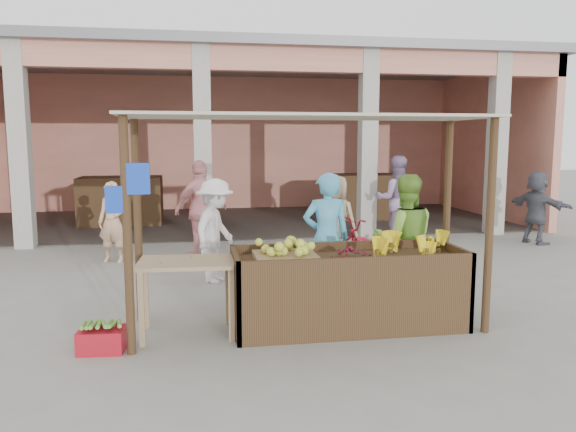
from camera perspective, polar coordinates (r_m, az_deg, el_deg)
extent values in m
plane|color=slate|center=(6.48, 1.70, -11.36)|extent=(60.00, 60.00, 0.00)
cube|color=#EC907B|center=(17.44, -5.70, 7.33)|extent=(14.00, 0.20, 4.00)
cube|color=#EC907B|center=(16.61, 19.74, 6.90)|extent=(0.20, 6.00, 4.00)
cube|color=#EC907B|center=(11.82, -3.81, 15.67)|extent=(14.00, 0.30, 0.50)
cube|color=slate|center=(14.68, -5.00, 15.48)|extent=(14.40, 6.40, 0.20)
cube|color=#BAB7AA|center=(12.10, -25.58, 6.44)|extent=(0.35, 0.35, 4.00)
cube|color=#BAB7AA|center=(11.65, -8.67, 7.08)|extent=(0.35, 0.35, 4.00)
cube|color=#BAB7AA|center=(12.23, 8.09, 7.12)|extent=(0.35, 0.35, 4.00)
cube|color=#BAB7AA|center=(13.44, 20.46, 6.76)|extent=(0.35, 0.35, 4.00)
cube|color=#49331D|center=(14.69, -16.59, 1.50)|extent=(2.00, 1.20, 1.20)
cube|color=#49331D|center=(15.32, 8.33, 1.98)|extent=(2.00, 1.20, 1.20)
cube|color=#49331D|center=(6.47, 6.10, -7.71)|extent=(2.60, 0.95, 0.80)
cylinder|color=#49331D|center=(5.66, -16.00, -2.15)|extent=(0.09, 0.09, 2.35)
cylinder|color=#49331D|center=(6.45, 19.80, -1.13)|extent=(0.09, 0.09, 2.35)
cylinder|color=#49331D|center=(6.70, -15.02, -0.62)|extent=(0.09, 0.09, 2.35)
cylinder|color=#49331D|center=(7.38, 15.82, 0.10)|extent=(0.09, 0.09, 2.35)
cube|color=beige|center=(6.21, 2.10, 10.06)|extent=(4.00, 1.35, 0.03)
cube|color=blue|center=(5.58, -14.99, 3.69)|extent=(0.22, 0.08, 0.30)
cube|color=blue|center=(5.63, -17.15, 1.60)|extent=(0.18, 0.07, 0.26)
cube|color=olive|center=(6.26, -0.28, -4.13)|extent=(0.69, 0.60, 0.06)
ellipsoid|color=#E5E443|center=(6.24, -0.28, -3.28)|extent=(0.59, 0.51, 0.13)
ellipsoid|color=maroon|center=(6.33, 6.36, -3.65)|extent=(0.47, 0.38, 0.15)
cube|color=tan|center=(6.17, -10.30, -4.66)|extent=(1.06, 0.74, 0.04)
cube|color=tan|center=(6.01, -14.68, -9.18)|extent=(0.06, 0.06, 0.79)
cube|color=tan|center=(6.00, -5.77, -9.00)|extent=(0.06, 0.06, 0.79)
cube|color=tan|center=(6.57, -14.24, -7.72)|extent=(0.06, 0.06, 0.79)
cube|color=tan|center=(6.56, -6.12, -7.55)|extent=(0.06, 0.06, 0.79)
cube|color=#AF1220|center=(6.08, -18.36, -11.88)|extent=(0.48, 0.36, 0.23)
ellipsoid|color=maroon|center=(11.95, 8.79, -1.20)|extent=(0.41, 0.41, 0.56)
ellipsoid|color=maroon|center=(12.10, 10.18, -1.12)|extent=(0.41, 0.41, 0.56)
imported|color=#55BBE8|center=(7.31, 3.93, -1.79)|extent=(0.68, 0.50, 1.82)
imported|color=#89C342|center=(7.38, 11.77, -2.01)|extent=(0.91, 0.61, 1.78)
imported|color=#A71429|center=(8.89, 4.45, -3.07)|extent=(1.16, 1.84, 0.91)
imported|color=silver|center=(8.40, -7.38, -1.09)|extent=(0.97, 1.20, 1.68)
imported|color=pink|center=(10.19, -8.80, 1.02)|extent=(1.25, 1.05, 1.88)
imported|color=tan|center=(9.52, 4.86, 0.04)|extent=(0.97, 0.92, 1.69)
imported|color=#52545F|center=(12.53, 23.94, 0.99)|extent=(1.05, 1.58, 1.58)
imported|color=tan|center=(10.19, -17.39, -0.41)|extent=(0.64, 0.55, 1.47)
imported|color=#93769F|center=(11.84, 10.91, 2.10)|extent=(1.04, 0.71, 1.96)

